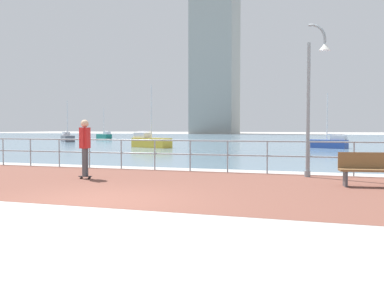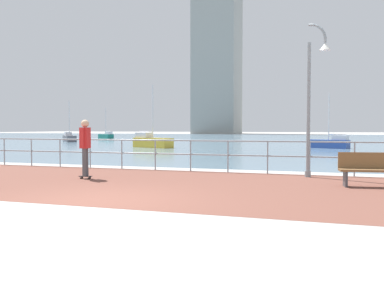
% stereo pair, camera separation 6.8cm
% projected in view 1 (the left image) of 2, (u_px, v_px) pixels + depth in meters
% --- Properties ---
extents(ground, '(220.00, 220.00, 0.00)m').
position_uv_depth(ground, '(278.00, 142.00, 46.98)').
color(ground, '#ADAAA5').
extents(brick_paving, '(28.00, 7.12, 0.01)m').
position_uv_depth(brick_paving, '(152.00, 183.00, 11.61)').
color(brick_paving, brown).
rests_on(brick_paving, ground).
extents(harbor_water, '(180.00, 88.00, 0.00)m').
position_uv_depth(harbor_water, '(286.00, 139.00, 57.92)').
color(harbor_water, slate).
rests_on(harbor_water, ground).
extents(waterfront_railing, '(25.25, 0.06, 1.15)m').
position_uv_depth(waterfront_railing, '(190.00, 149.00, 14.97)').
color(waterfront_railing, '#8C99A3').
rests_on(waterfront_railing, ground).
extents(lamppost, '(0.76, 0.53, 4.89)m').
position_uv_depth(lamppost, '(313.00, 93.00, 12.96)').
color(lamppost, gray).
rests_on(lamppost, ground).
extents(skateboarder, '(0.41, 0.56, 1.83)m').
position_uv_depth(skateboarder, '(85.00, 143.00, 12.63)').
color(skateboarder, black).
rests_on(skateboarder, ground).
extents(park_bench, '(1.64, 0.65, 0.92)m').
position_uv_depth(park_bench, '(370.00, 169.00, 10.96)').
color(park_bench, brown).
rests_on(park_bench, ground).
extents(sailboat_navy, '(3.19, 2.03, 4.30)m').
position_uv_depth(sailboat_navy, '(328.00, 143.00, 31.89)').
color(sailboat_navy, '#284799').
rests_on(sailboat_navy, ground).
extents(sailboat_yellow, '(3.14, 2.57, 4.41)m').
position_uv_depth(sailboat_yellow, '(104.00, 136.00, 58.94)').
color(sailboat_yellow, '#197266').
rests_on(sailboat_yellow, ground).
extents(sailboat_blue, '(3.75, 2.44, 5.06)m').
position_uv_depth(sailboat_blue, '(150.00, 142.00, 32.99)').
color(sailboat_blue, gold).
rests_on(sailboat_blue, ground).
extents(sailboat_teal, '(3.05, 3.12, 4.68)m').
position_uv_depth(sailboat_teal, '(67.00, 138.00, 46.72)').
color(sailboat_teal, '#595960').
rests_on(sailboat_teal, ground).
extents(tower_brick, '(11.67, 12.17, 47.59)m').
position_uv_depth(tower_brick, '(215.00, 50.00, 112.38)').
color(tower_brick, '#939993').
rests_on(tower_brick, ground).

